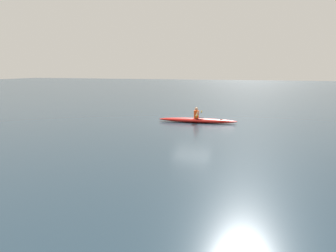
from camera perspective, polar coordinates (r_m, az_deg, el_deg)
ground_plane at (r=22.12m, az=4.24°, el=0.86°), size 160.00×160.00×0.00m
kayak at (r=21.53m, az=5.10°, el=0.99°), size 5.19×1.06×0.29m
kayaker at (r=21.47m, az=5.01°, el=2.18°), size 0.47×2.38×0.71m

